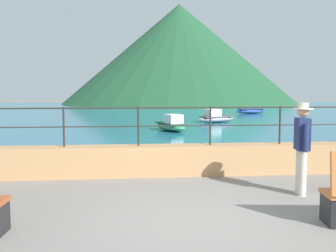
% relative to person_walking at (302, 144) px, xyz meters
% --- Properties ---
extents(ground_plane, '(120.00, 120.00, 0.00)m').
position_rel_person_walking_xyz_m(ground_plane, '(-2.20, -1.27, -0.98)').
color(ground_plane, slate).
extents(promenade_wall, '(20.00, 0.56, 0.70)m').
position_rel_person_walking_xyz_m(promenade_wall, '(-2.20, 1.93, -0.63)').
color(promenade_wall, tan).
rests_on(promenade_wall, ground).
extents(railing, '(18.44, 0.04, 0.90)m').
position_rel_person_walking_xyz_m(railing, '(-2.20, 1.93, 0.34)').
color(railing, '#282623').
rests_on(railing, promenade_wall).
extents(lake_water, '(64.00, 44.32, 0.06)m').
position_rel_person_walking_xyz_m(lake_water, '(-2.20, 24.57, -0.95)').
color(lake_water, '#236B89').
rests_on(lake_water, ground).
extents(hill_main, '(29.27, 29.27, 12.40)m').
position_rel_person_walking_xyz_m(hill_main, '(3.08, 43.37, 5.22)').
color(hill_main, '#1E4C2D').
rests_on(hill_main, ground).
extents(person_walking, '(0.38, 0.57, 1.75)m').
position_rel_person_walking_xyz_m(person_walking, '(0.00, 0.00, 0.00)').
color(person_walking, beige).
rests_on(person_walking, ground).
extents(boat_1, '(2.39, 1.17, 0.36)m').
position_rel_person_walking_xyz_m(boat_1, '(5.93, 22.28, -0.72)').
color(boat_1, '#2D4C9E').
rests_on(boat_1, lake_water).
extents(boat_2, '(2.47, 1.73, 0.76)m').
position_rel_person_walking_xyz_m(boat_2, '(1.63, 15.01, -0.65)').
color(boat_2, gray).
rests_on(boat_2, lake_water).
extents(boat_3, '(1.64, 2.47, 0.76)m').
position_rel_person_walking_xyz_m(boat_3, '(-1.32, 10.91, -0.65)').
color(boat_3, '#338C59').
rests_on(boat_3, lake_water).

